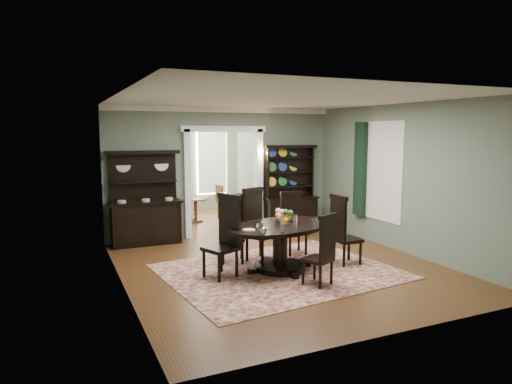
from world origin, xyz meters
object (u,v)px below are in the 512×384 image
dining_table (280,239)px  parlor_table (196,206)px  sideboard (145,212)px  welsh_dresser (290,199)px

dining_table → parlor_table: size_ratio=3.40×
sideboard → parlor_table: (1.69, 1.91, -0.28)m
dining_table → parlor_table: 4.81m
dining_table → parlor_table: dining_table is taller
parlor_table → dining_table: bearing=-88.6°
dining_table → sideboard: 3.42m
welsh_dresser → dining_table: bearing=-116.3°
welsh_dresser → parlor_table: (-1.88, 1.90, -0.34)m
sideboard → welsh_dresser: (3.57, 0.01, 0.05)m
sideboard → parlor_table: bearing=48.4°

